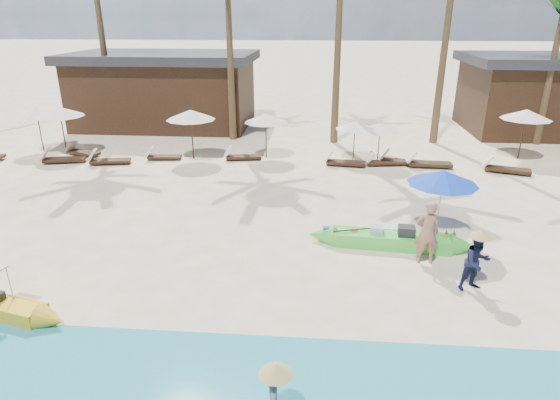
{
  "coord_description": "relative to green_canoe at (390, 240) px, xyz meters",
  "views": [
    {
      "loc": [
        1.26,
        -10.62,
        6.37
      ],
      "look_at": [
        0.23,
        2.0,
        1.34
      ],
      "focal_mm": 30.0,
      "sensor_mm": 36.0,
      "label": 1
    }
  ],
  "objects": [
    {
      "name": "lounger_7_right",
      "position": [
        2.68,
        7.96,
        -0.0
      ],
      "size": [
        2.03,
        0.71,
        0.68
      ],
      "rotation": [
        0.0,
        0.0,
        -0.05
      ],
      "color": "#372016",
      "rests_on": "ground"
    },
    {
      "name": "resort_parasol_2",
      "position": [
        -15.94,
        9.2,
        1.69
      ],
      "size": [
        2.07,
        2.07,
        2.13
      ],
      "color": "#372016",
      "rests_on": "ground"
    },
    {
      "name": "resort_parasol_8",
      "position": [
        7.34,
        9.77,
        1.86
      ],
      "size": [
        2.26,
        2.26,
        2.32
      ],
      "color": "#372016",
      "rests_on": "ground"
    },
    {
      "name": "resort_parasol_7",
      "position": [
        0.55,
        8.33,
        1.46
      ],
      "size": [
        1.82,
        1.82,
        1.88
      ],
      "color": "#372016",
      "rests_on": "ground"
    },
    {
      "name": "resort_parasol_5",
      "position": [
        -4.64,
        8.93,
        1.66
      ],
      "size": [
        2.04,
        2.04,
        2.1
      ],
      "color": "#372016",
      "rests_on": "ground"
    },
    {
      "name": "lounger_3_right",
      "position": [
        -13.61,
        8.55,
        -0.04
      ],
      "size": [
        1.81,
        1.06,
        0.59
      ],
      "rotation": [
        0.0,
        0.0,
        -0.33
      ],
      "color": "#372016",
      "rests_on": "ground"
    },
    {
      "name": "lounger_4_right",
      "position": [
        -9.5,
        8.16,
        -0.05
      ],
      "size": [
        1.65,
        0.63,
        0.55
      ],
      "rotation": [
        0.0,
        0.0,
        0.09
      ],
      "color": "#372016",
      "rests_on": "ground"
    },
    {
      "name": "lounger_5_left",
      "position": [
        -5.79,
        8.43,
        -0.04
      ],
      "size": [
        1.77,
        0.78,
        0.58
      ],
      "rotation": [
        0.0,
        0.0,
        0.15
      ],
      "color": "#372016",
      "rests_on": "ground"
    },
    {
      "name": "lounger_6_left",
      "position": [
        -1.04,
        7.89,
        -0.02
      ],
      "size": [
        1.88,
        0.79,
        0.62
      ],
      "rotation": [
        0.0,
        0.0,
        -0.13
      ],
      "color": "#372016",
      "rests_on": "ground"
    },
    {
      "name": "lounger_4_left",
      "position": [
        -11.76,
        7.24,
        -0.02
      ],
      "size": [
        1.92,
        0.92,
        0.63
      ],
      "rotation": [
        0.0,
        0.0,
        0.19
      ],
      "color": "#372016",
      "rests_on": "ground"
    },
    {
      "name": "lounger_3_left",
      "position": [
        -13.97,
        7.28,
        -0.01
      ],
      "size": [
        2.0,
        1.03,
        0.65
      ],
      "rotation": [
        0.0,
        0.0,
        0.24
      ],
      "color": "#372016",
      "rests_on": "ground"
    },
    {
      "name": "vendor_yellow",
      "position": [
        -2.78,
        -6.64,
        0.41
      ],
      "size": [
        0.45,
        0.65,
        0.91
      ],
      "primitive_type": "imported",
      "rotation": [
        0.0,
        0.0,
        1.77
      ],
      "color": "gray",
      "rests_on": "ground"
    },
    {
      "name": "lounger_6_right",
      "position": [
        0.73,
        8.06,
        -0.04
      ],
      "size": [
        1.74,
        0.77,
        0.57
      ],
      "rotation": [
        0.0,
        0.0,
        0.15
      ],
      "color": "#372016",
      "rests_on": "ground"
    },
    {
      "name": "ground",
      "position": [
        -3.49,
        -1.9,
        -0.23
      ],
      "size": [
        240.0,
        240.0,
        0.0
      ],
      "primitive_type": "plane",
      "color": "#FBE8B9",
      "rests_on": "ground"
    },
    {
      "name": "resort_parasol_6",
      "position": [
        -0.52,
        8.84,
        1.43
      ],
      "size": [
        1.79,
        1.79,
        1.85
      ],
      "color": "#372016",
      "rests_on": "ground"
    },
    {
      "name": "vendor_green",
      "position": [
        1.74,
        -2.13,
        0.51
      ],
      "size": [
        0.88,
        0.79,
        1.49
      ],
      "primitive_type": "imported",
      "rotation": [
        0.0,
        0.0,
        0.36
      ],
      "color": "#151B39",
      "rests_on": "ground"
    },
    {
      "name": "blue_umbrella",
      "position": [
        1.44,
        0.63,
        1.76
      ],
      "size": [
        2.05,
        2.05,
        2.2
      ],
      "color": "#99999E",
      "rests_on": "ground"
    },
    {
      "name": "lounger_7_left",
      "position": [
        1.5,
        8.31,
        -0.02
      ],
      "size": [
        1.92,
        0.97,
        0.62
      ],
      "rotation": [
        0.0,
        0.0,
        -0.23
      ],
      "color": "#372016",
      "rests_on": "ground"
    },
    {
      "name": "pavilion_west",
      "position": [
        -11.49,
        15.6,
        1.96
      ],
      "size": [
        10.8,
        6.6,
        4.3
      ],
      "color": "#372016",
      "rests_on": "ground"
    },
    {
      "name": "lounger_8_left",
      "position": [
        5.85,
        7.45,
        -0.01
      ],
      "size": [
        2.02,
        1.15,
        0.66
      ],
      "rotation": [
        0.0,
        0.0,
        -0.31
      ],
      "color": "#372016",
      "rests_on": "ground"
    },
    {
      "name": "pavilion_east",
      "position": [
        10.51,
        15.6,
        1.96
      ],
      "size": [
        8.8,
        6.6,
        4.3
      ],
      "color": "#372016",
      "rests_on": "ground"
    },
    {
      "name": "resort_parasol_4",
      "position": [
        -8.05,
        8.42,
        1.87
      ],
      "size": [
        2.26,
        2.26,
        2.33
      ],
      "color": "#372016",
      "rests_on": "ground"
    },
    {
      "name": "resort_parasol_3",
      "position": [
        -14.5,
        8.77,
        1.84
      ],
      "size": [
        2.23,
        2.23,
        2.3
      ],
      "color": "#372016",
      "rests_on": "ground"
    },
    {
      "name": "green_canoe",
      "position": [
        0.0,
        0.0,
        0.0
      ],
      "size": [
        5.41,
        1.04,
        0.69
      ],
      "rotation": [
        0.0,
        0.0,
        -0.1
      ],
      "color": "#49DF44",
      "rests_on": "ground"
    },
    {
      "name": "tourist",
      "position": [
        0.8,
        -0.84,
        0.67
      ],
      "size": [
        0.67,
        0.46,
        1.81
      ],
      "primitive_type": "imported",
      "rotation": [
        0.0,
        0.0,
        3.18
      ],
      "color": "#AF785E",
      "rests_on": "ground"
    }
  ]
}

